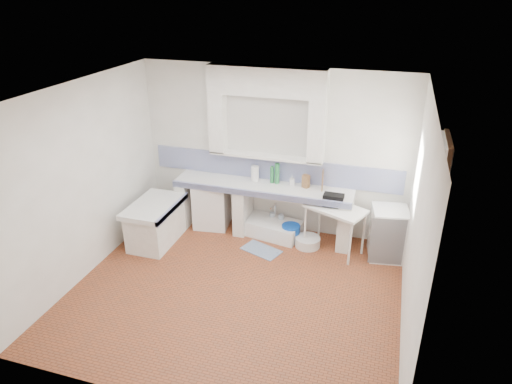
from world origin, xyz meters
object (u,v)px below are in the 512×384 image
(stove, at_px, (212,204))
(side_table, at_px, (334,229))
(sink, at_px, (272,229))
(fridge, at_px, (388,233))

(stove, relative_size, side_table, 0.88)
(sink, height_order, fridge, fridge)
(sink, bearing_deg, side_table, 0.37)
(stove, relative_size, fridge, 0.99)
(stove, bearing_deg, sink, -9.37)
(stove, relative_size, sink, 0.84)
(stove, height_order, fridge, fridge)
(stove, distance_m, sink, 1.14)
(stove, xyz_separation_m, side_table, (2.18, -0.22, -0.02))
(stove, xyz_separation_m, fridge, (3.01, -0.16, 0.00))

